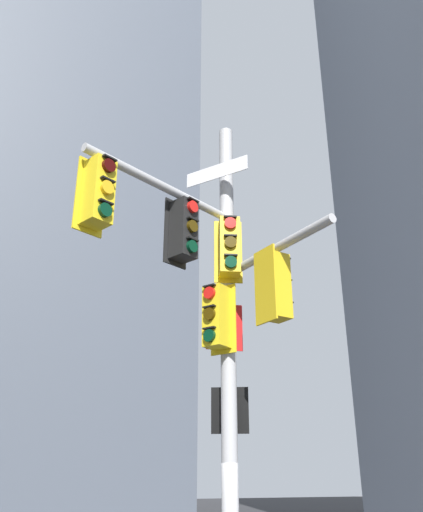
% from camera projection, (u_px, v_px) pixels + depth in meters
% --- Properties ---
extents(building_mid_block, '(12.42, 12.42, 50.33)m').
position_uv_depth(building_mid_block, '(76.00, 96.00, 34.75)').
color(building_mid_block, '#4C5460').
rests_on(building_mid_block, ground).
extents(signal_pole_assembly, '(3.27, 2.88, 8.45)m').
position_uv_depth(signal_pole_assembly, '(214.00, 298.00, 8.49)').
color(signal_pole_assembly, '#B2B2B5').
rests_on(signal_pole_assembly, ground).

